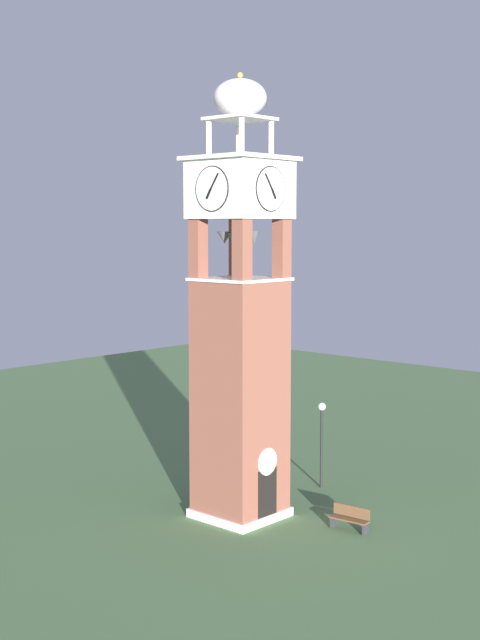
{
  "coord_description": "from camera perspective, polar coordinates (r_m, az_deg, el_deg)",
  "views": [
    {
      "loc": [
        -26.25,
        -23.89,
        11.85
      ],
      "look_at": [
        0.0,
        0.0,
        8.11
      ],
      "focal_mm": 49.99,
      "sensor_mm": 36.0,
      "label": 1
    }
  ],
  "objects": [
    {
      "name": "ground",
      "position": [
        37.42,
        0.0,
        -12.44
      ],
      "size": [
        80.0,
        80.0,
        0.0
      ],
      "primitive_type": "plane",
      "color": "#517547"
    },
    {
      "name": "clock_tower",
      "position": [
        35.76,
        0.0,
        -1.07
      ],
      "size": [
        3.52,
        3.52,
        17.83
      ],
      "color": "brown",
      "rests_on": "ground"
    },
    {
      "name": "trash_bin",
      "position": [
        40.88,
        1.09,
        -10.24
      ],
      "size": [
        0.52,
        0.52,
        0.8
      ],
      "primitive_type": "cylinder",
      "color": "#38513D",
      "rests_on": "ground"
    },
    {
      "name": "park_bench",
      "position": [
        35.9,
        7.05,
        -12.48
      ],
      "size": [
        0.59,
        1.63,
        0.95
      ],
      "color": "brown",
      "rests_on": "ground"
    },
    {
      "name": "shrub_near_entry",
      "position": [
        41.25,
        -0.37,
        -9.94
      ],
      "size": [
        0.87,
        0.87,
        1.02
      ],
      "primitive_type": "ellipsoid",
      "color": "#28562D",
      "rests_on": "ground"
    },
    {
      "name": "lamp_post",
      "position": [
        40.75,
        5.25,
        -6.96
      ],
      "size": [
        0.36,
        0.36,
        3.92
      ],
      "color": "black",
      "rests_on": "ground"
    }
  ]
}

